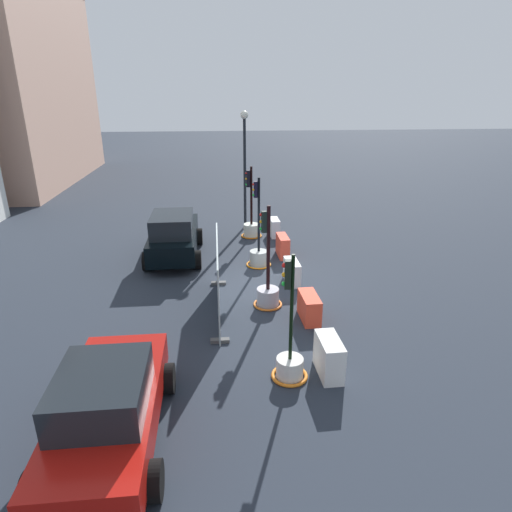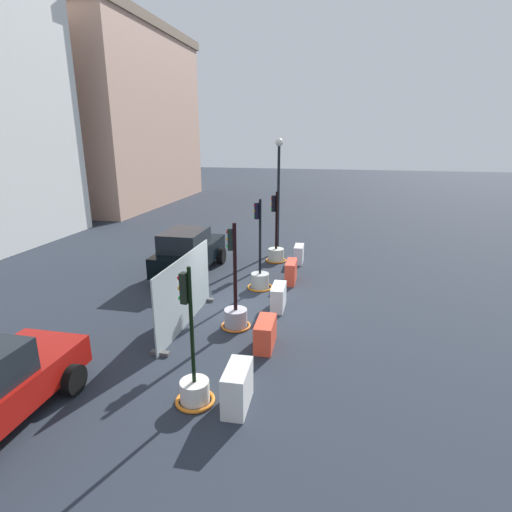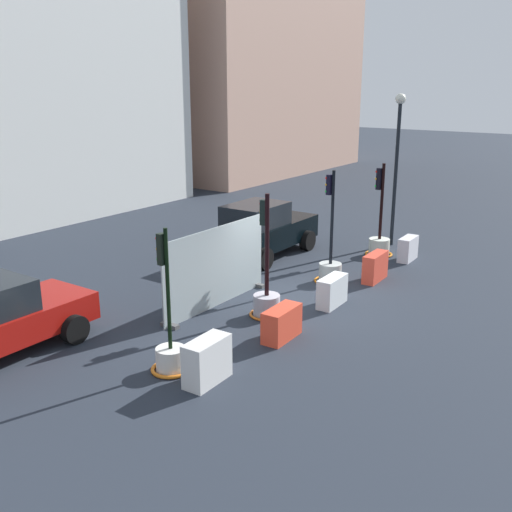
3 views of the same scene
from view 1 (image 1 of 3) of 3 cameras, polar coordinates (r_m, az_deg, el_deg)
ground_plane at (r=15.04m, az=0.54°, el=-3.59°), size 120.00×120.00×0.00m
traffic_light_0 at (r=10.27m, az=4.42°, el=-13.54°), size 0.85×0.85×3.05m
traffic_light_1 at (r=13.36m, az=1.54°, el=-4.57°), size 0.89×0.89×3.17m
traffic_light_2 at (r=16.41m, az=0.34°, el=0.32°), size 0.95×0.95×3.34m
traffic_light_3 at (r=19.72m, az=-0.62°, el=3.94°), size 0.94×0.94×3.16m
construction_barrier_0 at (r=10.49m, az=9.53°, el=-12.88°), size 1.07×0.51×0.91m
construction_barrier_1 at (r=12.72m, az=6.98°, el=-6.68°), size 1.13×0.51×0.76m
construction_barrier_2 at (r=14.99m, az=4.72°, el=-2.10°), size 1.09×0.45×0.80m
construction_barrier_3 at (r=17.37m, az=3.51°, el=1.31°), size 1.14×0.42×0.84m
construction_barrier_4 at (r=19.82m, az=2.42°, el=3.75°), size 0.99×0.42×0.79m
car_black_sedan at (r=17.31m, az=-10.70°, el=2.66°), size 4.46×2.15×1.88m
car_red_compact at (r=8.83m, az=-18.82°, el=-18.20°), size 4.34×2.17×1.69m
building_corner_block at (r=36.07m, az=-30.17°, el=19.49°), size 16.43×8.43×13.93m
street_lamp_post at (r=20.54m, az=-1.50°, el=13.18°), size 0.36×0.36×5.38m
site_fence_panel at (r=12.92m, az=-4.97°, el=-2.97°), size 4.09×0.50×2.15m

